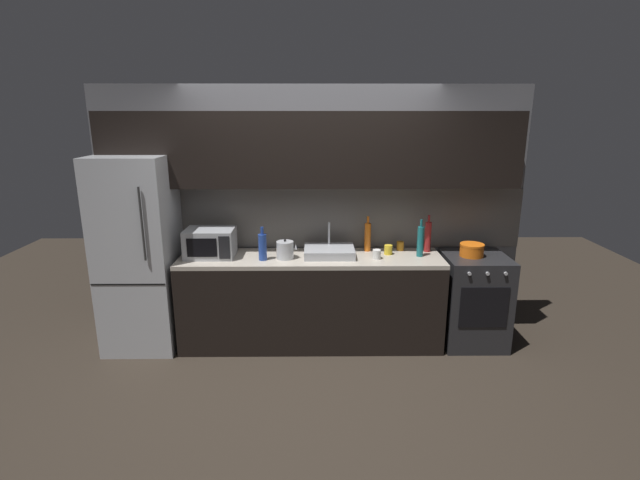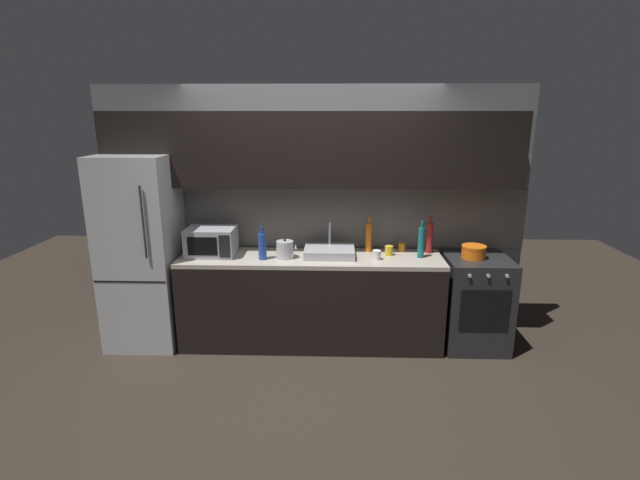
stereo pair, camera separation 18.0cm
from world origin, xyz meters
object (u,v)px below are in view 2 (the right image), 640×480
Objects in this scene: mug_white at (377,255)px; refrigerator at (142,252)px; oven_range at (475,302)px; wine_bottle_red at (429,238)px; wine_bottle_teal at (421,242)px; wine_bottle_orange at (369,237)px; cooking_pot at (474,252)px; mug_amber at (402,247)px; mug_yellow at (389,251)px; wine_bottle_blue at (262,246)px; microwave at (211,242)px; kettle at (285,250)px.

refrigerator is at bearing 178.07° from mug_white.
mug_white is (-0.98, -0.08, 0.49)m from oven_range.
refrigerator is 20.99× the size of mug_white.
wine_bottle_red reaches higher than wine_bottle_teal.
wine_bottle_orange is at bearing 4.95° from refrigerator.
refrigerator is 3.19m from cooking_pot.
mug_amber reaches higher than oven_range.
mug_amber is (0.14, 0.14, -0.00)m from mug_yellow.
mug_yellow is 0.80m from cooking_pot.
wine_bottle_orange reaches higher than mug_yellow.
wine_bottle_blue reaches higher than mug_amber.
cooking_pot is (0.98, -0.19, -0.09)m from wine_bottle_orange.
microwave is 2.51m from cooking_pot.
wine_bottle_blue is 3.57× the size of mug_white.
mug_amber is at bearing 4.68° from refrigerator.
cooking_pot is at bearing -4.95° from mug_yellow.
microwave is 2.12m from wine_bottle_red.
wine_bottle_orange is (-1.04, 0.19, 0.60)m from oven_range.
mug_yellow reaches higher than mug_amber.
cooking_pot is (0.39, -0.16, -0.09)m from wine_bottle_red.
mug_amber is at bearing 170.15° from wine_bottle_red.
wine_bottle_orange is (2.20, 0.19, 0.11)m from refrigerator.
microwave is 1.31× the size of wine_bottle_orange.
wine_bottle_red is 0.29m from mug_amber.
mug_white is (-0.27, -0.28, -0.00)m from mug_amber.
wine_bottle_red is 0.19m from wine_bottle_teal.
kettle reaches higher than cooking_pot.
cooking_pot is (1.79, 0.06, -0.02)m from kettle.
mug_amber is at bearing 5.83° from microwave.
wine_bottle_orange reaches higher than mug_white.
oven_range is 0.98m from mug_yellow.
kettle is 0.55× the size of wine_bottle_teal.
cooking_pot is at bearing -10.98° from wine_bottle_orange.
mug_white is (1.07, 0.02, -0.09)m from wine_bottle_blue.
oven_range is at bearing -0.55° from wine_bottle_teal.
wine_bottle_teal is at bearing 10.73° from mug_white.
wine_bottle_orange reaches higher than cooking_pot.
oven_range is 10.10× the size of mug_amber.
wine_bottle_red is at bearing 13.15° from mug_yellow.
refrigerator reaches higher than cooking_pot.
mug_amber is (-0.26, 0.05, -0.11)m from wine_bottle_red.
mug_yellow is 0.20m from mug_white.
wine_bottle_red is 0.43m from cooking_pot.
wine_bottle_orange is at bearing -177.11° from mug_amber.
mug_white is at bearing -155.84° from wine_bottle_red.
mug_white is at bearing -169.27° from wine_bottle_teal.
kettle is 1.79m from cooking_pot.
mug_yellow is at bearing 167.58° from wine_bottle_teal.
mug_white reaches higher than oven_range.
microwave reaches higher than mug_white.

